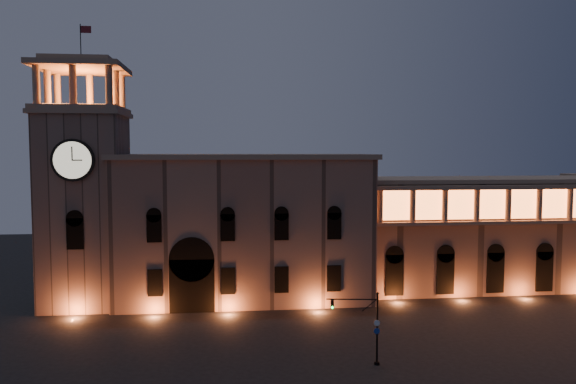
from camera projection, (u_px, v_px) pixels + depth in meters
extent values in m
plane|color=black|center=(276.00, 364.00, 47.45)|extent=(160.00, 160.00, 0.00)
cube|color=#7D5F51|center=(244.00, 229.00, 68.43)|extent=(30.00, 12.00, 17.00)
cube|color=gray|center=(244.00, 157.00, 67.79)|extent=(30.80, 12.80, 0.60)
cube|color=black|center=(192.00, 285.00, 62.83)|extent=(5.00, 1.40, 6.00)
cylinder|color=black|center=(192.00, 258.00, 62.61)|extent=(5.00, 1.40, 5.00)
cube|color=orange|center=(192.00, 287.00, 62.64)|extent=(4.20, 0.20, 5.00)
cube|color=#7D5F51|center=(85.00, 211.00, 65.26)|extent=(9.00, 9.00, 22.00)
cube|color=gray|center=(83.00, 114.00, 64.44)|extent=(9.80, 9.80, 0.50)
cylinder|color=black|center=(73.00, 160.00, 60.18)|extent=(4.60, 0.35, 4.60)
cylinder|color=beige|center=(72.00, 160.00, 60.05)|extent=(4.00, 0.12, 4.00)
cube|color=gray|center=(82.00, 109.00, 64.41)|extent=(9.40, 9.40, 0.50)
cube|color=orange|center=(82.00, 107.00, 64.38)|extent=(6.80, 6.80, 0.15)
cylinder|color=gray|center=(36.00, 84.00, 60.06)|extent=(0.76, 0.76, 4.20)
cylinder|color=gray|center=(73.00, 85.00, 60.47)|extent=(0.76, 0.76, 4.20)
cylinder|color=gray|center=(109.00, 85.00, 60.88)|extent=(0.76, 0.76, 4.20)
cylinder|color=gray|center=(57.00, 92.00, 67.59)|extent=(0.76, 0.76, 4.20)
cylinder|color=gray|center=(90.00, 92.00, 68.00)|extent=(0.76, 0.76, 4.20)
cylinder|color=gray|center=(122.00, 93.00, 68.41)|extent=(0.76, 0.76, 4.20)
cylinder|color=gray|center=(47.00, 88.00, 63.83)|extent=(0.76, 0.76, 4.20)
cylinder|color=gray|center=(116.00, 89.00, 64.65)|extent=(0.76, 0.76, 4.20)
cube|color=gray|center=(81.00, 68.00, 64.06)|extent=(9.80, 9.80, 0.60)
cube|color=gray|center=(81.00, 62.00, 64.02)|extent=(7.50, 7.50, 0.60)
cylinder|color=black|center=(81.00, 42.00, 63.85)|extent=(0.10, 0.10, 4.00)
plane|color=#5A1921|center=(86.00, 29.00, 63.81)|extent=(1.20, 0.00, 1.20)
cube|color=#785A4C|center=(501.00, 234.00, 74.19)|extent=(40.00, 10.00, 14.00)
cube|color=gray|center=(503.00, 179.00, 73.67)|extent=(40.60, 10.60, 0.50)
cube|color=gray|center=(523.00, 222.00, 68.57)|extent=(40.00, 1.20, 0.40)
cube|color=gray|center=(524.00, 187.00, 68.26)|extent=(40.00, 1.40, 0.50)
cube|color=orange|center=(522.00, 204.00, 68.96)|extent=(38.00, 0.15, 3.60)
cylinder|color=gray|center=(380.00, 206.00, 66.47)|extent=(0.70, 0.70, 4.00)
cylinder|color=gray|center=(413.00, 205.00, 66.90)|extent=(0.70, 0.70, 4.00)
cylinder|color=gray|center=(445.00, 205.00, 67.33)|extent=(0.70, 0.70, 4.00)
cylinder|color=gray|center=(477.00, 205.00, 67.76)|extent=(0.70, 0.70, 4.00)
cylinder|color=gray|center=(508.00, 204.00, 68.20)|extent=(0.70, 0.70, 4.00)
cylinder|color=gray|center=(539.00, 204.00, 68.63)|extent=(0.70, 0.70, 4.00)
cylinder|color=gray|center=(570.00, 204.00, 69.06)|extent=(0.70, 0.70, 4.00)
cylinder|color=black|center=(377.00, 330.00, 47.07)|extent=(0.17, 0.17, 6.01)
cylinder|color=black|center=(377.00, 363.00, 47.28)|extent=(0.48, 0.48, 0.26)
sphere|color=black|center=(378.00, 293.00, 46.85)|extent=(0.24, 0.24, 0.24)
cylinder|color=black|center=(352.00, 299.00, 46.94)|extent=(4.27, 0.67, 0.10)
cube|color=black|center=(332.00, 304.00, 47.01)|extent=(0.29, 0.27, 0.73)
cylinder|color=#0CE53F|center=(332.00, 307.00, 46.89)|extent=(0.16, 0.09, 0.15)
cylinder|color=silver|center=(377.00, 323.00, 46.91)|extent=(0.51, 0.10, 0.51)
cylinder|color=navy|center=(377.00, 331.00, 46.96)|extent=(0.51, 0.10, 0.51)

